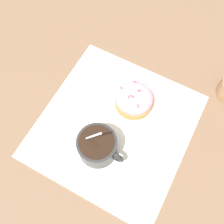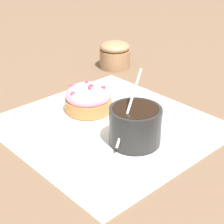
{
  "view_description": "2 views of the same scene",
  "coord_description": "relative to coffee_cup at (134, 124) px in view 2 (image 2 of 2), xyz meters",
  "views": [
    {
      "loc": [
        0.18,
        0.11,
        0.54
      ],
      "look_at": [
        -0.01,
        -0.02,
        0.03
      ],
      "focal_mm": 42.0,
      "sensor_mm": 36.0,
      "label": 1
    },
    {
      "loc": [
        0.44,
        -0.34,
        0.31
      ],
      "look_at": [
        0.01,
        -0.0,
        0.03
      ],
      "focal_mm": 60.0,
      "sensor_mm": 36.0,
      "label": 2
    }
  ],
  "objects": [
    {
      "name": "ground_plane",
      "position": [
        -0.07,
        0.0,
        -0.03
      ],
      "size": [
        3.0,
        3.0,
        0.0
      ],
      "primitive_type": "plane",
      "color": "brown"
    },
    {
      "name": "paper_napkin",
      "position": [
        -0.07,
        0.0,
        -0.03
      ],
      "size": [
        0.35,
        0.34,
        0.0
      ],
      "color": "white",
      "rests_on": "ground_plane"
    },
    {
      "name": "coffee_cup",
      "position": [
        0.0,
        0.0,
        0.0
      ],
      "size": [
        0.08,
        0.11,
        0.12
      ],
      "color": "black",
      "rests_on": "paper_napkin"
    },
    {
      "name": "frosted_pastry",
      "position": [
        -0.13,
        0.01,
        -0.01
      ],
      "size": [
        0.09,
        0.09,
        0.05
      ],
      "color": "#B2753D",
      "rests_on": "paper_napkin"
    },
    {
      "name": "sugar_bowl",
      "position": [
        -0.28,
        0.19,
        -0.0
      ],
      "size": [
        0.07,
        0.07,
        0.06
      ],
      "color": "#99704C",
      "rests_on": "ground_plane"
    }
  ]
}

